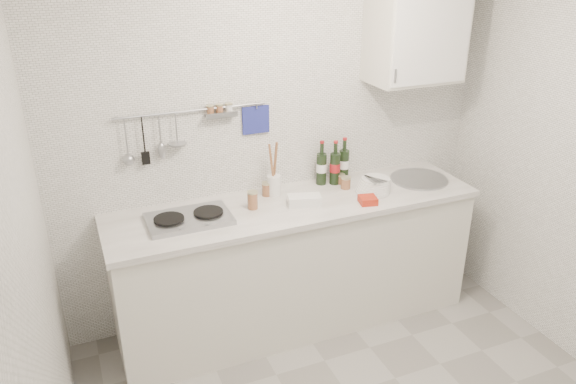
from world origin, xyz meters
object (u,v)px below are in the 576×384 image
(plate_stack_sink, at_px, (374,185))
(wine_bottles, at_px, (334,162))
(plate_stack_hob, at_px, (174,222))
(utensil_crock, at_px, (274,182))
(wall_cabinet, at_px, (417,28))

(plate_stack_sink, relative_size, wine_bottles, 0.79)
(plate_stack_hob, bearing_deg, utensil_crock, 13.12)
(wall_cabinet, bearing_deg, wine_bottles, 171.75)
(wine_bottles, bearing_deg, plate_stack_sink, -52.58)
(utensil_crock, bearing_deg, plate_stack_hob, -166.88)
(plate_stack_hob, bearing_deg, plate_stack_sink, -1.88)
(plate_stack_hob, relative_size, utensil_crock, 0.67)
(plate_stack_hob, height_order, wine_bottles, wine_bottles)
(plate_stack_hob, distance_m, wine_bottles, 1.19)
(plate_stack_hob, relative_size, plate_stack_sink, 1.00)
(wall_cabinet, distance_m, plate_stack_sink, 1.06)
(plate_stack_hob, bearing_deg, wall_cabinet, 4.08)
(wall_cabinet, relative_size, wine_bottles, 2.26)
(plate_stack_sink, distance_m, wine_bottles, 0.32)
(utensil_crock, bearing_deg, plate_stack_sink, -18.03)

